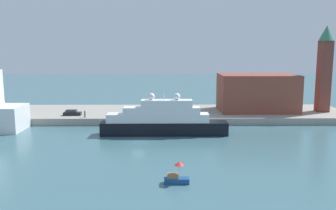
% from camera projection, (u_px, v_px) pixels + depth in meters
% --- Properties ---
extents(ground, '(400.00, 400.00, 0.00)m').
position_uv_depth(ground, '(138.00, 142.00, 72.05)').
color(ground, '#3D6670').
extents(quay_dock, '(110.00, 22.30, 1.76)m').
position_uv_depth(quay_dock, '(145.00, 114.00, 98.73)').
color(quay_dock, gray).
rests_on(quay_dock, ground).
extents(large_yacht, '(27.71, 3.98, 10.45)m').
position_uv_depth(large_yacht, '(162.00, 121.00, 78.20)').
color(large_yacht, black).
rests_on(large_yacht, ground).
extents(small_motorboat, '(3.51, 1.40, 3.15)m').
position_uv_depth(small_motorboat, '(176.00, 177.00, 49.94)').
color(small_motorboat, navy).
rests_on(small_motorboat, ground).
extents(harbor_building, '(20.65, 12.83, 10.04)m').
position_uv_depth(harbor_building, '(257.00, 93.00, 98.27)').
color(harbor_building, brown).
rests_on(harbor_building, quay_dock).
extents(bell_tower, '(4.02, 4.02, 23.07)m').
position_uv_depth(bell_tower, '(325.00, 65.00, 95.85)').
color(bell_tower, brown).
rests_on(bell_tower, quay_dock).
extents(parked_car, '(4.48, 1.76, 1.45)m').
position_uv_depth(parked_car, '(72.00, 113.00, 91.97)').
color(parked_car, black).
rests_on(parked_car, quay_dock).
extents(person_figure, '(0.36, 0.36, 1.77)m').
position_uv_depth(person_figure, '(85.00, 114.00, 89.16)').
color(person_figure, '#4C4C4C').
rests_on(person_figure, quay_dock).
extents(mooring_bollard, '(0.46, 0.46, 0.86)m').
position_uv_depth(mooring_bollard, '(174.00, 116.00, 88.65)').
color(mooring_bollard, black).
rests_on(mooring_bollard, quay_dock).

